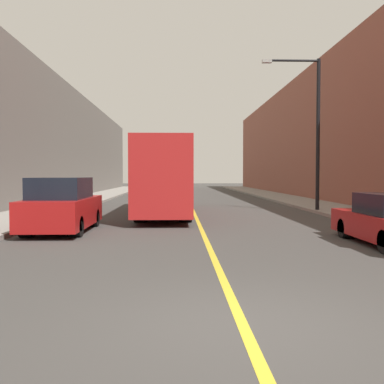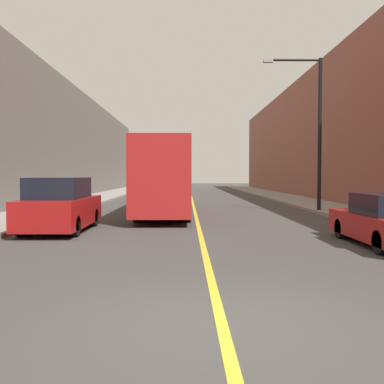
# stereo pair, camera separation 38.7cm
# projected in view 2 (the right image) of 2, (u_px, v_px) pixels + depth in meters

# --- Properties ---
(ground_plane) EXTENTS (200.00, 200.00, 0.00)m
(ground_plane) POSITION_uv_depth(u_px,v_px,m) (222.00, 325.00, 5.99)
(ground_plane) COLOR #3F3D3A
(sidewalk_left) EXTENTS (3.39, 72.00, 0.15)m
(sidewalk_left) POSITION_uv_depth(u_px,v_px,m) (93.00, 199.00, 35.86)
(sidewalk_left) COLOR gray
(sidewalk_left) RESTS_ON ground
(sidewalk_right) EXTENTS (3.39, 72.00, 0.15)m
(sidewalk_right) POSITION_uv_depth(u_px,v_px,m) (291.00, 199.00, 36.07)
(sidewalk_right) COLOR gray
(sidewalk_right) RESTS_ON ground
(building_row_left) EXTENTS (4.00, 72.00, 9.37)m
(building_row_left) POSITION_uv_depth(u_px,v_px,m) (46.00, 141.00, 35.63)
(building_row_left) COLOR #66605B
(building_row_left) RESTS_ON ground
(building_row_right) EXTENTS (4.00, 72.00, 10.68)m
(building_row_right) POSITION_uv_depth(u_px,v_px,m) (337.00, 133.00, 35.92)
(building_row_right) COLOR brown
(building_row_right) RESTS_ON ground
(road_center_line) EXTENTS (0.16, 72.00, 0.01)m
(road_center_line) POSITION_uv_depth(u_px,v_px,m) (192.00, 200.00, 35.97)
(road_center_line) COLOR gold
(road_center_line) RESTS_ON ground
(bus) EXTENTS (2.43, 11.87, 3.56)m
(bus) POSITION_uv_depth(u_px,v_px,m) (166.00, 177.00, 22.55)
(bus) COLOR #AD1E1E
(bus) RESTS_ON ground
(parked_suv_left) EXTENTS (1.96, 4.78, 1.91)m
(parked_suv_left) POSITION_uv_depth(u_px,v_px,m) (60.00, 206.00, 15.84)
(parked_suv_left) COLOR maroon
(parked_suv_left) RESTS_ON ground
(street_lamp_right) EXTENTS (3.09, 0.24, 7.93)m
(street_lamp_right) POSITION_uv_depth(u_px,v_px,m) (314.00, 123.00, 23.52)
(street_lamp_right) COLOR black
(street_lamp_right) RESTS_ON sidewalk_right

